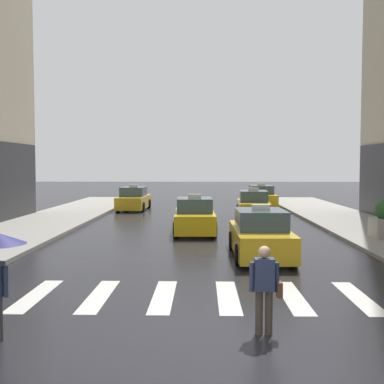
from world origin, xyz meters
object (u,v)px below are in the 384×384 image
taxi_fifth (261,197)px  pedestrian_with_handbag (265,284)px  taxi_second (195,217)px  taxi_lead (260,236)px  taxi_third (253,205)px  taxi_fourth (134,200)px

taxi_fifth → pedestrian_with_handbag: size_ratio=2.79×
taxi_second → pedestrian_with_handbag: taxi_second is taller
taxi_lead → taxi_third: same height
taxi_fourth → taxi_fifth: size_ratio=1.00×
taxi_second → taxi_fourth: size_ratio=1.00×
taxi_fourth → pedestrian_with_handbag: taxi_fourth is taller
taxi_fourth → pedestrian_with_handbag: size_ratio=2.79×
taxi_third → taxi_fourth: size_ratio=1.00×
taxi_lead → taxi_fifth: same height
taxi_lead → pedestrian_with_handbag: taxi_lead is taller
taxi_second → taxi_fourth: 11.59m
taxi_third → taxi_second: bearing=-119.1°
taxi_second → pedestrian_with_handbag: bearing=-83.2°
taxi_third → taxi_lead: bearing=-95.2°
taxi_fifth → pedestrian_with_handbag: bearing=-97.1°
taxi_fifth → taxi_third: bearing=-100.8°
taxi_lead → taxi_fourth: (-6.81, 16.31, 0.00)m
taxi_lead → taxi_fifth: (2.43, 18.91, 0.00)m
taxi_fourth → taxi_fifth: same height
taxi_second → taxi_third: size_ratio=0.99×
taxi_third → pedestrian_with_handbag: (-1.90, -19.01, 0.21)m
pedestrian_with_handbag → taxi_third: bearing=84.3°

